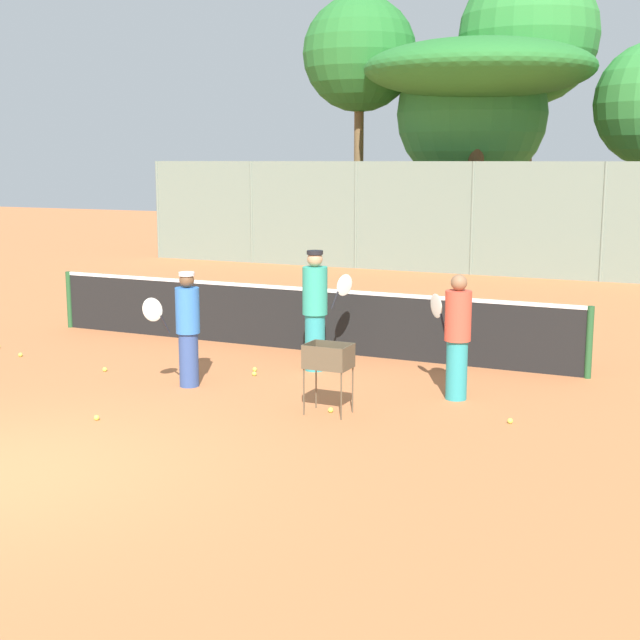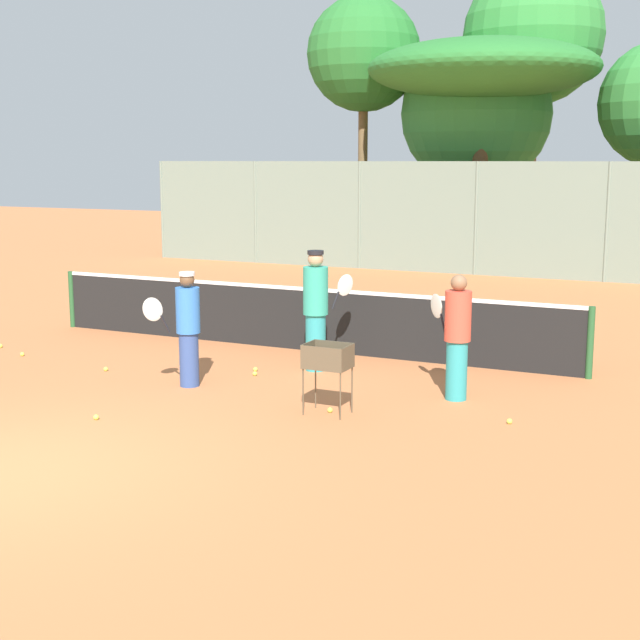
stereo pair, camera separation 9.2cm
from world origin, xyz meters
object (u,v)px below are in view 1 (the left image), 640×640
(player_red_cap, at_px, (457,335))
(ball_cart, at_px, (328,362))
(tennis_net, at_px, (295,317))
(player_white_outfit, at_px, (315,309))
(player_yellow_shirt, at_px, (187,328))

(player_red_cap, relative_size, ball_cart, 1.87)
(tennis_net, bearing_deg, ball_cart, -57.43)
(player_white_outfit, height_order, ball_cart, player_white_outfit)
(tennis_net, relative_size, ball_cart, 10.80)
(player_yellow_shirt, height_order, ball_cart, player_yellow_shirt)
(player_yellow_shirt, bearing_deg, tennis_net, -153.91)
(player_white_outfit, bearing_deg, ball_cart, -121.21)
(player_red_cap, bearing_deg, tennis_net, 10.05)
(tennis_net, bearing_deg, player_white_outfit, -51.73)
(player_red_cap, distance_m, player_yellow_shirt, 3.73)
(player_white_outfit, bearing_deg, player_yellow_shirt, 173.86)
(player_red_cap, height_order, player_yellow_shirt, player_red_cap)
(tennis_net, height_order, ball_cart, tennis_net)
(tennis_net, bearing_deg, player_red_cap, -29.80)
(player_yellow_shirt, distance_m, ball_cart, 2.40)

